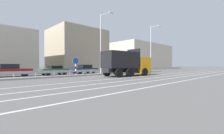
% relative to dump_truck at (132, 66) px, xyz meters
% --- Properties ---
extents(ground_plane, '(320.00, 320.00, 0.00)m').
position_rel_dump_truck_xyz_m(ground_plane, '(-3.20, 2.31, -1.29)').
color(ground_plane, '#605E5B').
extents(lane_strip_0, '(64.70, 0.16, 0.01)m').
position_rel_dump_truck_xyz_m(lane_strip_0, '(-0.88, -1.71, -1.28)').
color(lane_strip_0, silver).
rests_on(lane_strip_0, ground_plane).
extents(lane_strip_1, '(64.70, 0.16, 0.01)m').
position_rel_dump_truck_xyz_m(lane_strip_1, '(-0.88, -3.87, -1.28)').
color(lane_strip_1, silver).
rests_on(lane_strip_1, ground_plane).
extents(lane_strip_2, '(64.70, 0.16, 0.01)m').
position_rel_dump_truck_xyz_m(lane_strip_2, '(-0.88, -5.56, -1.28)').
color(lane_strip_2, silver).
rests_on(lane_strip_2, ground_plane).
extents(lane_strip_3, '(64.70, 0.16, 0.01)m').
position_rel_dump_truck_xyz_m(lane_strip_3, '(-0.88, -7.43, -1.28)').
color(lane_strip_3, silver).
rests_on(lane_strip_3, ground_plane).
extents(median_island, '(35.59, 1.10, 0.18)m').
position_rel_dump_truck_xyz_m(median_island, '(-3.20, 4.18, -1.20)').
color(median_island, gray).
rests_on(median_island, ground_plane).
extents(median_guardrail, '(64.70, 0.09, 0.78)m').
position_rel_dump_truck_xyz_m(median_guardrail, '(-3.20, 5.26, -0.72)').
color(median_guardrail, '#9EA0A5').
rests_on(median_guardrail, ground_plane).
extents(dump_truck, '(7.15, 3.23, 3.59)m').
position_rel_dump_truck_xyz_m(dump_truck, '(0.00, 0.00, 0.00)').
color(dump_truck, orange).
rests_on(dump_truck, ground_plane).
extents(median_road_sign, '(0.85, 0.16, 2.38)m').
position_rel_dump_truck_xyz_m(median_road_sign, '(-6.03, 4.18, 0.02)').
color(median_road_sign, white).
rests_on(median_road_sign, ground_plane).
extents(street_lamp_2, '(0.71, 2.36, 8.78)m').
position_rel_dump_truck_xyz_m(street_lamp_2, '(-1.88, 4.06, 3.60)').
color(street_lamp_2, '#ADADB2').
rests_on(street_lamp_2, ground_plane).
extents(street_lamp_3, '(0.72, 2.02, 9.31)m').
position_rel_dump_truck_xyz_m(street_lamp_3, '(11.07, 3.87, 3.83)').
color(street_lamp_3, '#ADADB2').
rests_on(street_lamp_3, ground_plane).
extents(parked_car_3, '(4.67, 2.12, 1.56)m').
position_rel_dump_truck_xyz_m(parked_car_3, '(-12.17, 9.06, -0.51)').
color(parked_car_3, maroon).
rests_on(parked_car_3, ground_plane).
extents(parked_car_4, '(3.85, 1.95, 1.34)m').
position_rel_dump_truck_xyz_m(parked_car_4, '(-6.97, 8.60, -0.60)').
color(parked_car_4, '#335B33').
rests_on(parked_car_4, ground_plane).
extents(parked_car_5, '(4.45, 2.05, 1.48)m').
position_rel_dump_truck_xyz_m(parked_car_5, '(-1.65, 8.96, -0.55)').
color(parked_car_5, navy).
rests_on(parked_car_5, ground_plane).
extents(background_building_1, '(11.36, 10.53, 9.63)m').
position_rel_dump_truck_xyz_m(background_building_1, '(2.70, 18.89, 3.53)').
color(background_building_1, tan).
rests_on(background_building_1, ground_plane).
extents(background_building_2, '(22.11, 12.84, 8.31)m').
position_rel_dump_truck_xyz_m(background_building_2, '(26.71, 18.28, 2.87)').
color(background_building_2, beige).
rests_on(background_building_2, ground_plane).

